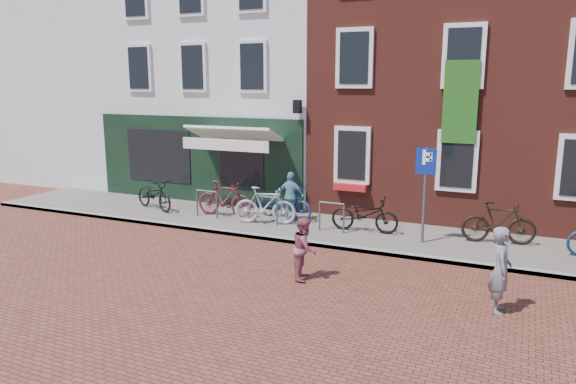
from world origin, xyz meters
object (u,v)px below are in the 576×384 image
at_px(cafe_person, 291,196).
at_px(bicycle_1, 225,199).
at_px(woman, 501,270).
at_px(parking_sign, 425,178).
at_px(bicycle_0, 154,194).
at_px(bicycle_4, 365,214).
at_px(bicycle_5, 499,223).
at_px(boy, 305,248).
at_px(bicycle_3, 265,205).
at_px(bicycle_2, 285,203).

xyz_separation_m(cafe_person, bicycle_1, (-2.07, -0.33, -0.19)).
bearing_deg(woman, parking_sign, 21.98).
bearing_deg(bicycle_0, bicycle_4, -68.28).
distance_m(cafe_person, bicycle_5, 5.73).
xyz_separation_m(boy, bicycle_3, (-2.63, 3.40, -0.03)).
bearing_deg(parking_sign, bicycle_2, 169.44).
bearing_deg(bicycle_2, bicycle_3, 168.92).
xyz_separation_m(woman, bicycle_4, (-3.65, 3.87, -0.22)).
xyz_separation_m(bicycle_1, bicycle_4, (4.40, 0.02, -0.05)).
distance_m(cafe_person, bicycle_2, 0.36).
distance_m(bicycle_3, bicycle_4, 2.89).
xyz_separation_m(parking_sign, bicycle_1, (-6.04, 0.35, -1.14)).
bearing_deg(parking_sign, cafe_person, 170.35).
bearing_deg(woman, bicycle_1, 56.58).
xyz_separation_m(parking_sign, boy, (-1.87, -3.37, -1.11)).
xyz_separation_m(woman, bicycle_5, (-0.24, 4.19, -0.16)).
bearing_deg(bicycle_3, boy, -157.22).
height_order(parking_sign, bicycle_0, parking_sign).
bearing_deg(bicycle_2, bicycle_5, -81.13).
bearing_deg(bicycle_2, bicycle_1, 113.27).
relative_size(woman, bicycle_4, 0.87).
distance_m(bicycle_2, bicycle_4, 2.61).
distance_m(bicycle_0, bicycle_1, 2.53).
relative_size(cafe_person, bicycle_1, 0.81).
distance_m(parking_sign, bicycle_4, 2.06).
distance_m(parking_sign, bicycle_0, 8.64).
height_order(bicycle_3, bicycle_4, bicycle_3).
distance_m(boy, bicycle_3, 4.30).
distance_m(parking_sign, woman, 4.15).
xyz_separation_m(woman, cafe_person, (-5.97, 4.17, 0.02)).
bearing_deg(cafe_person, bicycle_4, 176.61).
relative_size(bicycle_0, bicycle_1, 1.03).
relative_size(parking_sign, woman, 1.52).
xyz_separation_m(parking_sign, bicycle_5, (1.76, 0.69, -1.14)).
bearing_deg(parking_sign, bicycle_3, 179.63).
distance_m(boy, bicycle_2, 4.77).
distance_m(woman, cafe_person, 7.28).
xyz_separation_m(woman, bicycle_3, (-6.51, 3.52, -0.16)).
distance_m(bicycle_0, bicycle_5, 10.33).
height_order(bicycle_0, bicycle_3, bicycle_3).
bearing_deg(boy, bicycle_1, 34.80).
bearing_deg(woman, bicycle_4, 35.42).
height_order(bicycle_1, bicycle_3, same).
relative_size(parking_sign, cafe_person, 1.68).
distance_m(boy, bicycle_1, 5.59).
bearing_deg(bicycle_0, parking_sign, -71.08).
relative_size(bicycle_3, bicycle_5, 1.00).
bearing_deg(bicycle_3, cafe_person, -54.75).
relative_size(bicycle_0, bicycle_5, 1.03).
distance_m(cafe_person, bicycle_1, 2.10).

